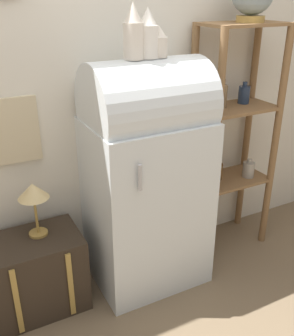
{
  "coord_description": "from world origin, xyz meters",
  "views": [
    {
      "loc": [
        -1.02,
        -1.69,
        1.8
      ],
      "look_at": [
        -0.0,
        0.27,
        0.81
      ],
      "focal_mm": 42.0,
      "sensor_mm": 36.0,
      "label": 1
    }
  ],
  "objects_px": {
    "vase_center": "(148,35)",
    "desk_lamp": "(33,194)",
    "refrigerator": "(147,176)",
    "suitcase_trunk": "(37,273)",
    "vase_right": "(159,43)",
    "vase_left": "(133,33)"
  },
  "relations": [
    {
      "from": "refrigerator",
      "to": "vase_right",
      "type": "height_order",
      "value": "vase_right"
    },
    {
      "from": "vase_left",
      "to": "vase_right",
      "type": "xyz_separation_m",
      "value": [
        0.16,
        0.0,
        -0.06
      ]
    },
    {
      "from": "suitcase_trunk",
      "to": "vase_right",
      "type": "xyz_separation_m",
      "value": [
        0.81,
        -0.05,
        1.31
      ]
    },
    {
      "from": "vase_right",
      "to": "refrigerator",
      "type": "bearing_deg",
      "value": 177.53
    },
    {
      "from": "vase_center",
      "to": "vase_right",
      "type": "height_order",
      "value": "vase_center"
    },
    {
      "from": "vase_center",
      "to": "vase_right",
      "type": "distance_m",
      "value": 0.08
    },
    {
      "from": "vase_right",
      "to": "desk_lamp",
      "type": "height_order",
      "value": "vase_right"
    },
    {
      "from": "suitcase_trunk",
      "to": "refrigerator",
      "type": "bearing_deg",
      "value": -3.41
    },
    {
      "from": "vase_center",
      "to": "desk_lamp",
      "type": "xyz_separation_m",
      "value": [
        -0.69,
        0.08,
        -0.84
      ]
    },
    {
      "from": "vase_right",
      "to": "desk_lamp",
      "type": "bearing_deg",
      "value": 173.56
    },
    {
      "from": "vase_right",
      "to": "suitcase_trunk",
      "type": "bearing_deg",
      "value": 176.67
    },
    {
      "from": "refrigerator",
      "to": "vase_right",
      "type": "xyz_separation_m",
      "value": [
        0.07,
        -0.0,
        0.79
      ]
    },
    {
      "from": "vase_left",
      "to": "vase_right",
      "type": "distance_m",
      "value": 0.17
    },
    {
      "from": "vase_center",
      "to": "vase_right",
      "type": "relative_size",
      "value": 1.58
    },
    {
      "from": "vase_center",
      "to": "vase_right",
      "type": "xyz_separation_m",
      "value": [
        0.07,
        -0.01,
        -0.04
      ]
    },
    {
      "from": "refrigerator",
      "to": "desk_lamp",
      "type": "bearing_deg",
      "value": 173.14
    },
    {
      "from": "vase_right",
      "to": "vase_left",
      "type": "bearing_deg",
      "value": -179.75
    },
    {
      "from": "suitcase_trunk",
      "to": "desk_lamp",
      "type": "xyz_separation_m",
      "value": [
        0.05,
        0.04,
        0.51
      ]
    },
    {
      "from": "refrigerator",
      "to": "vase_center",
      "type": "relative_size",
      "value": 5.61
    },
    {
      "from": "desk_lamp",
      "to": "refrigerator",
      "type": "bearing_deg",
      "value": -6.86
    },
    {
      "from": "suitcase_trunk",
      "to": "vase_right",
      "type": "distance_m",
      "value": 1.54
    },
    {
      "from": "refrigerator",
      "to": "suitcase_trunk",
      "type": "distance_m",
      "value": 0.9
    }
  ]
}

